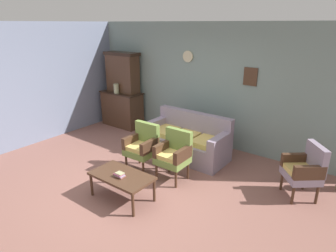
# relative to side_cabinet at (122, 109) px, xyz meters

# --- Properties ---
(ground_plane) EXTENTS (7.68, 7.68, 0.00)m
(ground_plane) POSITION_rel_side_cabinet_xyz_m (2.47, -2.25, -0.47)
(ground_plane) COLOR #84564C
(wall_back_with_decor) EXTENTS (6.40, 0.09, 2.70)m
(wall_back_with_decor) POSITION_rel_side_cabinet_xyz_m (2.47, 0.38, 0.89)
(wall_back_with_decor) COLOR gray
(wall_back_with_decor) RESTS_ON ground
(wall_left_side) EXTENTS (0.06, 5.20, 2.70)m
(wall_left_side) POSITION_rel_side_cabinet_xyz_m (-0.76, -2.25, 0.88)
(wall_left_side) COLOR slate
(wall_left_side) RESTS_ON ground
(side_cabinet) EXTENTS (1.16, 0.55, 0.93)m
(side_cabinet) POSITION_rel_side_cabinet_xyz_m (0.00, 0.00, 0.00)
(side_cabinet) COLOR #472D1E
(side_cabinet) RESTS_ON ground
(cabinet_upper_hutch) EXTENTS (0.99, 0.38, 1.03)m
(cabinet_upper_hutch) POSITION_rel_side_cabinet_xyz_m (0.00, 0.08, 0.98)
(cabinet_upper_hutch) COLOR #472D1E
(cabinet_upper_hutch) RESTS_ON side_cabinet
(vase_on_cabinet) EXTENTS (0.13, 0.13, 0.25)m
(vase_on_cabinet) POSITION_rel_side_cabinet_xyz_m (0.00, -0.17, 0.59)
(vase_on_cabinet) COLOR #A4A980
(vase_on_cabinet) RESTS_ON side_cabinet
(floral_couch) EXTENTS (1.75, 0.81, 0.90)m
(floral_couch) POSITION_rel_side_cabinet_xyz_m (2.49, -0.57, -0.14)
(floral_couch) COLOR gray
(floral_couch) RESTS_ON ground
(armchair_near_couch_end) EXTENTS (0.53, 0.50, 0.90)m
(armchair_near_couch_end) POSITION_rel_side_cabinet_xyz_m (2.14, -1.57, 0.03)
(armchair_near_couch_end) COLOR olive
(armchair_near_couch_end) RESTS_ON ground
(armchair_near_cabinet) EXTENTS (0.53, 0.50, 0.90)m
(armchair_near_cabinet) POSITION_rel_side_cabinet_xyz_m (2.83, -1.51, 0.03)
(armchair_near_cabinet) COLOR olive
(armchair_near_cabinet) RESTS_ON ground
(wingback_chair_by_fireplace) EXTENTS (0.71, 0.71, 0.90)m
(wingback_chair_by_fireplace) POSITION_rel_side_cabinet_xyz_m (4.81, -0.73, 0.03)
(wingback_chair_by_fireplace) COLOR gray
(wingback_chair_by_fireplace) RESTS_ON ground
(coffee_table) EXTENTS (1.00, 0.56, 0.42)m
(coffee_table) POSITION_rel_side_cabinet_xyz_m (2.54, -2.51, -0.09)
(coffee_table) COLOR #472D1E
(coffee_table) RESTS_ON ground
(book_stack_on_table) EXTENTS (0.16, 0.12, 0.07)m
(book_stack_on_table) POSITION_rel_side_cabinet_xyz_m (2.56, -2.57, -0.01)
(book_stack_on_table) COLOR #B56261
(book_stack_on_table) RESTS_ON coffee_table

